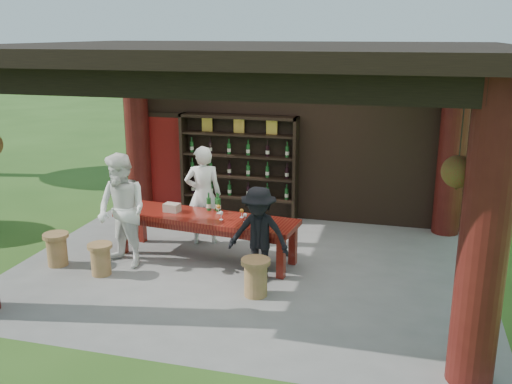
% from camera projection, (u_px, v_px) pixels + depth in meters
% --- Properties ---
extents(ground, '(90.00, 90.00, 0.00)m').
position_uv_depth(ground, '(250.00, 267.00, 9.25)').
color(ground, '#2D5119').
rests_on(ground, ground).
extents(pavilion, '(7.50, 6.00, 3.60)m').
position_uv_depth(pavilion, '(256.00, 132.00, 9.08)').
color(pavilion, slate).
rests_on(pavilion, ground).
extents(wine_shelf, '(2.39, 0.36, 2.10)m').
position_uv_depth(wine_shelf, '(239.00, 167.00, 11.47)').
color(wine_shelf, black).
rests_on(wine_shelf, ground).
extents(tasting_table, '(3.17, 1.14, 0.75)m').
position_uv_depth(tasting_table, '(205.00, 223.00, 9.43)').
color(tasting_table, '#5E110D').
rests_on(tasting_table, ground).
extents(stool_near_left, '(0.39, 0.39, 0.51)m').
position_uv_depth(stool_near_left, '(101.00, 258.00, 8.88)').
color(stool_near_left, olive).
rests_on(stool_near_left, ground).
extents(stool_near_right, '(0.42, 0.42, 0.56)m').
position_uv_depth(stool_near_right, '(256.00, 276.00, 8.16)').
color(stool_near_right, olive).
rests_on(stool_near_right, ground).
extents(stool_far_left, '(0.41, 0.41, 0.54)m').
position_uv_depth(stool_far_left, '(57.00, 248.00, 9.24)').
color(stool_far_left, olive).
rests_on(stool_far_left, ground).
extents(host, '(0.75, 0.62, 1.77)m').
position_uv_depth(host, '(203.00, 195.00, 10.09)').
color(host, silver).
rests_on(host, ground).
extents(guest_woman, '(1.10, 0.99, 1.85)m').
position_uv_depth(guest_woman, '(122.00, 211.00, 9.07)').
color(guest_woman, white).
rests_on(guest_woman, ground).
extents(guest_man, '(1.00, 0.63, 1.48)m').
position_uv_depth(guest_man, '(259.00, 235.00, 8.55)').
color(guest_man, black).
rests_on(guest_man, ground).
extents(table_bottles, '(0.26, 0.12, 0.31)m').
position_uv_depth(table_bottles, '(215.00, 202.00, 9.62)').
color(table_bottles, '#194C1E').
rests_on(table_bottles, tasting_table).
extents(table_glasses, '(0.94, 0.44, 0.15)m').
position_uv_depth(table_glasses, '(238.00, 215.00, 9.19)').
color(table_glasses, silver).
rests_on(table_glasses, tasting_table).
extents(napkin_basket, '(0.28, 0.21, 0.14)m').
position_uv_depth(napkin_basket, '(172.00, 208.00, 9.60)').
color(napkin_basket, '#BF6672').
rests_on(napkin_basket, tasting_table).
extents(shrubs, '(14.47, 8.71, 1.36)m').
position_uv_depth(shrubs, '(392.00, 223.00, 9.65)').
color(shrubs, '#194C14').
rests_on(shrubs, ground).
extents(trees, '(21.96, 8.98, 4.80)m').
position_uv_depth(trees, '(482.00, 52.00, 9.12)').
color(trees, '#3F2819').
rests_on(trees, ground).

